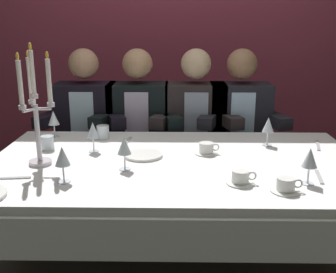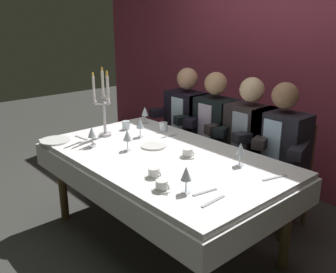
{
  "view_description": "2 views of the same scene",
  "coord_description": "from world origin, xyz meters",
  "px_view_note": "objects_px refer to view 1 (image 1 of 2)",
  "views": [
    {
      "loc": [
        -0.01,
        -1.98,
        1.43
      ],
      "look_at": [
        -0.04,
        0.09,
        0.84
      ],
      "focal_mm": 44.15,
      "sensor_mm": 36.0,
      "label": 1
    },
    {
      "loc": [
        1.99,
        -1.69,
        1.73
      ],
      "look_at": [
        -0.01,
        0.07,
        0.86
      ],
      "focal_mm": 39.97,
      "sensor_mm": 36.0,
      "label": 2
    }
  ],
  "objects_px": {
    "coffee_cup_2": "(241,178)",
    "seated_diner_0": "(87,120)",
    "wine_glass_4": "(310,159)",
    "dinner_plate_0": "(143,155)",
    "water_tumbler_1": "(103,132)",
    "wine_glass_3": "(54,119)",
    "wine_glass_5": "(93,131)",
    "coffee_cup_1": "(206,149)",
    "wine_glass_0": "(268,126)",
    "coffee_cup_0": "(286,186)",
    "water_tumbler_0": "(48,143)",
    "seated_diner_2": "(195,120)",
    "dining_table": "(176,182)",
    "wine_glass_1": "(62,157)",
    "seated_diner_1": "(139,120)",
    "seated_diner_3": "(239,120)",
    "candelabra": "(36,112)",
    "wine_glass_2": "(124,147)"
  },
  "relations": [
    {
      "from": "coffee_cup_2",
      "to": "seated_diner_0",
      "type": "relative_size",
      "value": 0.11
    },
    {
      "from": "seated_diner_0",
      "to": "wine_glass_4",
      "type": "bearing_deg",
      "value": -44.41
    },
    {
      "from": "dinner_plate_0",
      "to": "water_tumbler_1",
      "type": "distance_m",
      "value": 0.42
    },
    {
      "from": "wine_glass_3",
      "to": "seated_diner_0",
      "type": "distance_m",
      "value": 0.49
    },
    {
      "from": "wine_glass_5",
      "to": "coffee_cup_1",
      "type": "bearing_deg",
      "value": -2.29
    },
    {
      "from": "wine_glass_0",
      "to": "coffee_cup_0",
      "type": "bearing_deg",
      "value": -95.39
    },
    {
      "from": "water_tumbler_0",
      "to": "seated_diner_2",
      "type": "distance_m",
      "value": 1.1
    },
    {
      "from": "seated_diner_0",
      "to": "dining_table",
      "type": "bearing_deg",
      "value": -54.17
    },
    {
      "from": "wine_glass_1",
      "to": "seated_diner_1",
      "type": "distance_m",
      "value": 1.21
    },
    {
      "from": "dinner_plate_0",
      "to": "wine_glass_0",
      "type": "xyz_separation_m",
      "value": [
        0.69,
        0.21,
        0.11
      ]
    },
    {
      "from": "wine_glass_3",
      "to": "seated_diner_3",
      "type": "xyz_separation_m",
      "value": [
        1.19,
        0.47,
        -0.12
      ]
    },
    {
      "from": "water_tumbler_0",
      "to": "water_tumbler_1",
      "type": "bearing_deg",
      "value": 39.33
    },
    {
      "from": "seated_diner_2",
      "to": "coffee_cup_1",
      "type": "bearing_deg",
      "value": -88.1
    },
    {
      "from": "wine_glass_1",
      "to": "coffee_cup_0",
      "type": "bearing_deg",
      "value": -5.29
    },
    {
      "from": "coffee_cup_0",
      "to": "seated_diner_3",
      "type": "relative_size",
      "value": 0.11
    },
    {
      "from": "coffee_cup_0",
      "to": "seated_diner_1",
      "type": "relative_size",
      "value": 0.11
    },
    {
      "from": "wine_glass_0",
      "to": "seated_diner_1",
      "type": "distance_m",
      "value": 1.0
    },
    {
      "from": "candelabra",
      "to": "wine_glass_4",
      "type": "xyz_separation_m",
      "value": [
        1.24,
        -0.23,
        -0.15
      ]
    },
    {
      "from": "wine_glass_0",
      "to": "wine_glass_3",
      "type": "xyz_separation_m",
      "value": [
        -1.25,
        0.15,
        0.0
      ]
    },
    {
      "from": "wine_glass_4",
      "to": "seated_diner_0",
      "type": "relative_size",
      "value": 0.13
    },
    {
      "from": "coffee_cup_1",
      "to": "seated_diner_1",
      "type": "height_order",
      "value": "seated_diner_1"
    },
    {
      "from": "wine_glass_5",
      "to": "dinner_plate_0",
      "type": "bearing_deg",
      "value": -15.05
    },
    {
      "from": "coffee_cup_0",
      "to": "seated_diner_3",
      "type": "distance_m",
      "value": 1.27
    },
    {
      "from": "coffee_cup_0",
      "to": "seated_diner_2",
      "type": "relative_size",
      "value": 0.11
    },
    {
      "from": "candelabra",
      "to": "seated_diner_3",
      "type": "relative_size",
      "value": 0.47
    },
    {
      "from": "wine_glass_4",
      "to": "seated_diner_2",
      "type": "bearing_deg",
      "value": 110.15
    },
    {
      "from": "wine_glass_4",
      "to": "dinner_plate_0",
      "type": "bearing_deg",
      "value": 153.92
    },
    {
      "from": "wine_glass_3",
      "to": "coffee_cup_1",
      "type": "xyz_separation_m",
      "value": [
        0.9,
        -0.3,
        -0.09
      ]
    },
    {
      "from": "wine_glass_4",
      "to": "water_tumbler_0",
      "type": "relative_size",
      "value": 2.14
    },
    {
      "from": "coffee_cup_1",
      "to": "seated_diner_3",
      "type": "height_order",
      "value": "seated_diner_3"
    },
    {
      "from": "wine_glass_2",
      "to": "seated_diner_0",
      "type": "distance_m",
      "value": 1.1
    },
    {
      "from": "wine_glass_2",
      "to": "coffee_cup_1",
      "type": "bearing_deg",
      "value": 31.51
    },
    {
      "from": "candelabra",
      "to": "wine_glass_4",
      "type": "bearing_deg",
      "value": -10.61
    },
    {
      "from": "dining_table",
      "to": "seated_diner_0",
      "type": "height_order",
      "value": "seated_diner_0"
    },
    {
      "from": "dinner_plate_0",
      "to": "wine_glass_0",
      "type": "bearing_deg",
      "value": 16.73
    },
    {
      "from": "wine_glass_5",
      "to": "coffee_cup_0",
      "type": "xyz_separation_m",
      "value": [
        0.9,
        -0.52,
        -0.09
      ]
    },
    {
      "from": "water_tumbler_0",
      "to": "seated_diner_2",
      "type": "relative_size",
      "value": 0.06
    },
    {
      "from": "coffee_cup_2",
      "to": "dinner_plate_0",
      "type": "bearing_deg",
      "value": 141.07
    },
    {
      "from": "dining_table",
      "to": "coffee_cup_2",
      "type": "distance_m",
      "value": 0.44
    },
    {
      "from": "water_tumbler_1",
      "to": "seated_diner_0",
      "type": "xyz_separation_m",
      "value": [
        -0.2,
        0.49,
        -0.04
      ]
    },
    {
      "from": "seated_diner_0",
      "to": "coffee_cup_2",
      "type": "bearing_deg",
      "value": -52.24
    },
    {
      "from": "wine_glass_5",
      "to": "water_tumbler_0",
      "type": "bearing_deg",
      "value": 171.92
    },
    {
      "from": "wine_glass_5",
      "to": "coffee_cup_1",
      "type": "distance_m",
      "value": 0.61
    },
    {
      "from": "dining_table",
      "to": "candelabra",
      "type": "xyz_separation_m",
      "value": [
        -0.67,
        -0.07,
        0.38
      ]
    },
    {
      "from": "coffee_cup_2",
      "to": "seated_diner_1",
      "type": "height_order",
      "value": "seated_diner_1"
    },
    {
      "from": "dinner_plate_0",
      "to": "water_tumbler_1",
      "type": "height_order",
      "value": "water_tumbler_1"
    },
    {
      "from": "wine_glass_4",
      "to": "seated_diner_3",
      "type": "distance_m",
      "value": 1.2
    },
    {
      "from": "wine_glass_1",
      "to": "wine_glass_5",
      "type": "height_order",
      "value": "same"
    },
    {
      "from": "dinner_plate_0",
      "to": "seated_diner_3",
      "type": "bearing_deg",
      "value": 52.88
    },
    {
      "from": "candelabra",
      "to": "wine_glass_2",
      "type": "xyz_separation_m",
      "value": [
        0.43,
        -0.07,
        -0.15
      ]
    }
  ]
}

